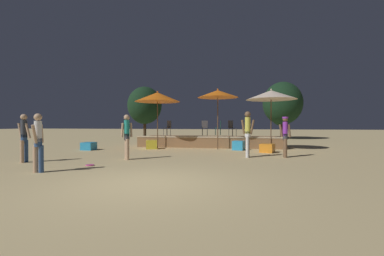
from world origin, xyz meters
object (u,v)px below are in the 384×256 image
(person_4, at_px, (127,135))
(background_tree_0, at_px, (282,113))
(bistro_chair_1, at_px, (168,126))
(person_0, at_px, (248,132))
(cube_seat_3, at_px, (89,146))
(bistro_chair_2, at_px, (219,126))
(cube_seat_1, at_px, (239,145))
(patio_umbrella_1, at_px, (218,94))
(person_2, at_px, (24,136))
(patio_umbrella_2, at_px, (157,97))
(frisbee_disc, at_px, (90,165))
(bistro_chair_3, at_px, (231,127))
(person_1, at_px, (38,141))
(bistro_chair_0, at_px, (205,126))
(person_3, at_px, (285,135))
(background_tree_1, at_px, (283,103))
(background_tree_2, at_px, (145,105))
(cube_seat_2, at_px, (267,148))
(cube_seat_0, at_px, (152,145))

(person_4, xyz_separation_m, background_tree_0, (8.34, 17.11, 1.53))
(bistro_chair_1, bearing_deg, person_0, -9.82)
(cube_seat_3, relative_size, background_tree_0, 0.16)
(cube_seat_3, xyz_separation_m, bistro_chair_2, (6.51, 3.93, 1.00))
(cube_seat_1, distance_m, background_tree_0, 13.56)
(background_tree_0, bearing_deg, patio_umbrella_1, -112.68)
(person_4, relative_size, background_tree_0, 0.46)
(person_2, relative_size, bistro_chair_2, 1.90)
(patio_umbrella_2, relative_size, frisbee_disc, 12.22)
(patio_umbrella_2, relative_size, bistro_chair_3, 3.58)
(person_1, relative_size, bistro_chair_0, 1.84)
(person_3, relative_size, bistro_chair_2, 1.84)
(person_4, distance_m, bistro_chair_3, 7.08)
(bistro_chair_2, height_order, background_tree_1, background_tree_1)
(bistro_chair_3, bearing_deg, patio_umbrella_1, -159.27)
(person_3, relative_size, background_tree_1, 0.32)
(person_3, xyz_separation_m, background_tree_0, (2.29, 15.36, 1.54))
(person_4, distance_m, background_tree_2, 15.44)
(cube_seat_2, relative_size, background_tree_0, 0.21)
(cube_seat_1, xyz_separation_m, background_tree_2, (-8.97, 10.12, 2.91))
(patio_umbrella_2, xyz_separation_m, cube_seat_0, (-0.17, -0.55, -2.64))
(patio_umbrella_1, height_order, frisbee_disc, patio_umbrella_1)
(cube_seat_1, relative_size, person_2, 0.40)
(person_0, bearing_deg, cube_seat_0, 70.21)
(patio_umbrella_1, bearing_deg, cube_seat_2, -23.14)
(person_0, relative_size, person_3, 1.13)
(person_3, bearing_deg, cube_seat_3, 82.84)
(person_2, height_order, person_3, person_2)
(cube_seat_1, distance_m, bistro_chair_0, 2.98)
(person_0, height_order, person_1, person_0)
(patio_umbrella_1, relative_size, bistro_chair_2, 3.60)
(cube_seat_3, distance_m, bistro_chair_2, 7.67)
(cube_seat_1, distance_m, person_4, 6.11)
(person_0, xyz_separation_m, bistro_chair_3, (-0.77, 4.49, 0.16))
(cube_seat_0, relative_size, background_tree_2, 0.15)
(frisbee_disc, bearing_deg, person_0, 30.54)
(background_tree_0, bearing_deg, background_tree_2, -168.81)
(patio_umbrella_1, relative_size, cube_seat_2, 4.13)
(patio_umbrella_2, height_order, person_3, patio_umbrella_2)
(background_tree_1, bearing_deg, background_tree_0, 82.76)
(background_tree_0, xyz_separation_m, background_tree_2, (-13.12, -2.60, 0.69))
(patio_umbrella_1, height_order, background_tree_1, background_tree_1)
(cube_seat_3, bearing_deg, person_4, -40.87)
(patio_umbrella_2, distance_m, bistro_chair_0, 3.39)
(bistro_chair_1, xyz_separation_m, bistro_chair_3, (3.79, 0.12, 0.00))
(bistro_chair_1, distance_m, background_tree_2, 10.08)
(person_4, xyz_separation_m, frisbee_disc, (-0.59, -1.54, -0.91))
(background_tree_0, distance_m, background_tree_1, 2.28)
(person_2, relative_size, person_3, 1.03)
(frisbee_disc, bearing_deg, bistro_chair_1, 85.54)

